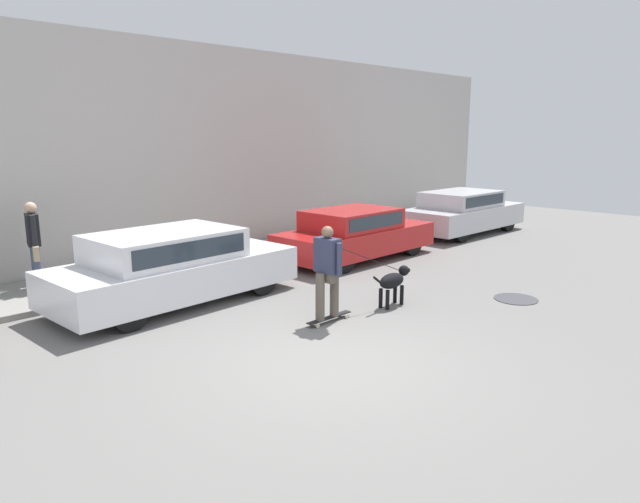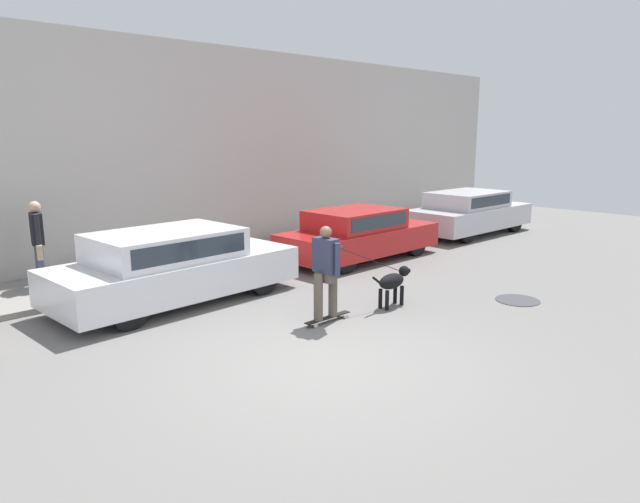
% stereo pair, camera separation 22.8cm
% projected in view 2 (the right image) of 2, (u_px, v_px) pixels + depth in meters
% --- Properties ---
extents(ground_plane, '(36.00, 36.00, 0.00)m').
position_uv_depth(ground_plane, '(321.00, 362.00, 7.76)').
color(ground_plane, slate).
extents(back_wall, '(32.00, 0.30, 5.20)m').
position_uv_depth(back_wall, '(83.00, 154.00, 12.34)').
color(back_wall, '#B2ADA8').
rests_on(back_wall, ground_plane).
extents(sidewalk_curb, '(30.00, 2.26, 0.11)m').
position_uv_depth(sidewalk_curb, '(119.00, 279.00, 11.95)').
color(sidewalk_curb, gray).
rests_on(sidewalk_curb, ground_plane).
extents(parked_car_1, '(4.54, 1.99, 1.34)m').
position_uv_depth(parked_car_1, '(173.00, 267.00, 10.40)').
color(parked_car_1, black).
rests_on(parked_car_1, ground_plane).
extents(parked_car_2, '(4.23, 1.72, 1.24)m').
position_uv_depth(parked_car_2, '(358.00, 235.00, 13.89)').
color(parked_car_2, black).
rests_on(parked_car_2, ground_plane).
extents(parked_car_3, '(4.38, 1.89, 1.31)m').
position_uv_depth(parked_car_3, '(469.00, 213.00, 17.37)').
color(parked_car_3, black).
rests_on(parked_car_3, ground_plane).
extents(dog, '(1.03, 0.28, 0.69)m').
position_uv_depth(dog, '(393.00, 282.00, 10.17)').
color(dog, black).
rests_on(dog, ground_plane).
extents(skateboarder, '(2.26, 0.62, 1.61)m').
position_uv_depth(skateboarder, '(326.00, 269.00, 9.18)').
color(skateboarder, beige).
rests_on(skateboarder, ground_plane).
extents(pedestrian_with_bag, '(0.33, 0.72, 1.67)m').
position_uv_depth(pedestrian_with_bag, '(38.00, 240.00, 11.00)').
color(pedestrian_with_bag, '#3D4760').
rests_on(pedestrian_with_bag, sidewalk_curb).
extents(manhole_cover, '(0.80, 0.80, 0.01)m').
position_uv_depth(manhole_cover, '(518.00, 300.00, 10.59)').
color(manhole_cover, '#38383D').
rests_on(manhole_cover, ground_plane).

